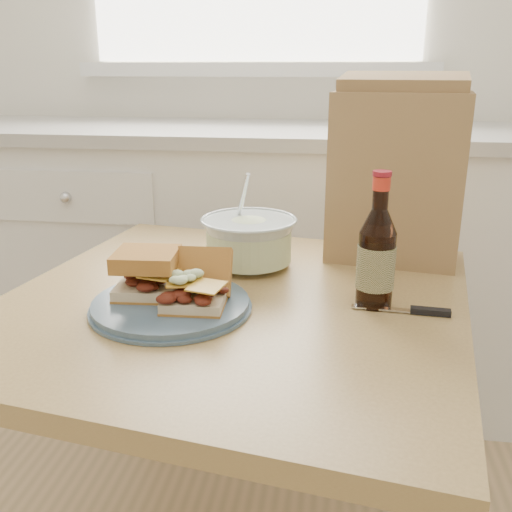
# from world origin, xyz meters

# --- Properties ---
(wall_back) EXTENTS (4.00, 0.02, 2.70)m
(wall_back) POSITION_xyz_m (0.00, 2.00, 1.35)
(wall_back) COLOR white
(wall_back) RESTS_ON ground
(cabinet_run) EXTENTS (2.50, 0.64, 0.94)m
(cabinet_run) POSITION_xyz_m (-0.00, 1.70, 0.47)
(cabinet_run) COLOR white
(cabinet_run) RESTS_ON ground
(dining_table) EXTENTS (0.98, 0.98, 0.71)m
(dining_table) POSITION_xyz_m (0.13, 0.76, 0.61)
(dining_table) COLOR tan
(dining_table) RESTS_ON ground
(plate) EXTENTS (0.28, 0.28, 0.02)m
(plate) POSITION_xyz_m (0.03, 0.69, 0.72)
(plate) COLOR #465E72
(plate) RESTS_ON dining_table
(sandwich_left) EXTENTS (0.12, 0.11, 0.08)m
(sandwich_left) POSITION_xyz_m (-0.02, 0.72, 0.77)
(sandwich_left) COLOR beige
(sandwich_left) RESTS_ON plate
(sandwich_right) EXTENTS (0.11, 0.15, 0.09)m
(sandwich_right) POSITION_xyz_m (0.08, 0.69, 0.76)
(sandwich_right) COLOR beige
(sandwich_right) RESTS_ON plate
(coleslaw_bowl) EXTENTS (0.21, 0.21, 0.21)m
(coleslaw_bowl) POSITION_xyz_m (0.14, 0.95, 0.77)
(coleslaw_bowl) COLOR silver
(coleslaw_bowl) RESTS_ON dining_table
(beer_bottle) EXTENTS (0.07, 0.07, 0.25)m
(beer_bottle) POSITION_xyz_m (0.40, 0.77, 0.81)
(beer_bottle) COLOR black
(beer_bottle) RESTS_ON dining_table
(knife) EXTENTS (0.17, 0.03, 0.01)m
(knife) POSITION_xyz_m (0.47, 0.74, 0.72)
(knife) COLOR silver
(knife) RESTS_ON dining_table
(paper_bag) EXTENTS (0.31, 0.23, 0.37)m
(paper_bag) POSITION_xyz_m (0.45, 1.06, 0.90)
(paper_bag) COLOR #9E764C
(paper_bag) RESTS_ON dining_table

